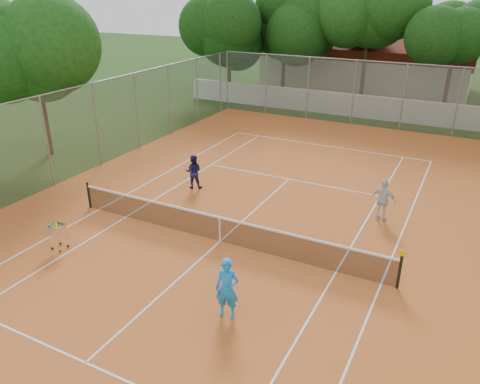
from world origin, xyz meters
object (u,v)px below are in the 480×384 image
at_px(player_near, 227,289).
at_px(player_far_left, 193,172).
at_px(tennis_net, 220,229).
at_px(player_far_right, 383,200).
at_px(ball_hopper, 58,236).
at_px(clubhouse, 367,62).

distance_m(player_near, player_far_left, 8.86).
height_order(tennis_net, player_far_right, player_far_right).
bearing_deg(player_near, tennis_net, 109.59).
bearing_deg(ball_hopper, player_far_left, 78.00).
relative_size(clubhouse, player_far_right, 10.13).
height_order(player_near, ball_hopper, player_near).
height_order(player_far_left, player_far_right, player_far_right).
bearing_deg(ball_hopper, player_near, -5.74).
bearing_deg(player_near, player_far_left, 115.42).
bearing_deg(clubhouse, tennis_net, -86.05).
bearing_deg(player_far_left, player_near, 104.57).
distance_m(clubhouse, ball_hopper, 32.02).
bearing_deg(tennis_net, player_far_left, 132.89).
distance_m(tennis_net, ball_hopper, 5.37).
bearing_deg(clubhouse, player_far_right, -75.12).
distance_m(tennis_net, clubhouse, 29.12).
height_order(clubhouse, player_near, clubhouse).
bearing_deg(player_far_right, player_near, 79.67).
relative_size(clubhouse, player_near, 9.46).
relative_size(clubhouse, ball_hopper, 16.83).
distance_m(clubhouse, player_far_left, 25.48).
bearing_deg(clubhouse, player_near, -82.72).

